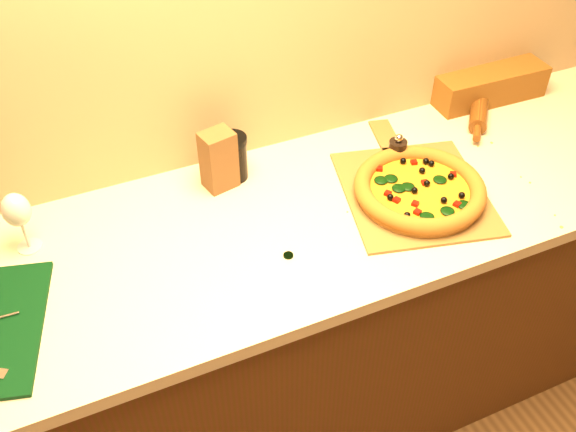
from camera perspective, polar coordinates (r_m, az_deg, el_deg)
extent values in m
plane|color=#9E8460|center=(1.68, -5.89, 17.82)|extent=(4.00, 0.00, 4.00)
cube|color=#4E3110|center=(2.02, -0.96, -10.45)|extent=(2.80, 0.65, 0.86)
cube|color=beige|center=(1.69, -1.13, -1.11)|extent=(2.84, 0.68, 0.04)
cube|color=brown|center=(1.80, 11.15, 2.06)|extent=(0.47, 0.50, 0.01)
cube|color=brown|center=(2.00, 8.67, 7.02)|extent=(0.10, 0.18, 0.01)
cylinder|color=#A56A29|center=(1.78, 11.54, 1.99)|extent=(0.34, 0.34, 0.02)
cylinder|color=yellow|center=(1.77, 11.60, 2.30)|extent=(0.28, 0.28, 0.01)
torus|color=brown|center=(1.76, 11.63, 2.48)|extent=(0.35, 0.35, 0.04)
ellipsoid|color=black|center=(1.81, 12.49, 3.51)|extent=(0.04, 0.04, 0.01)
sphere|color=black|center=(1.73, 10.86, 1.87)|extent=(0.02, 0.02, 0.02)
cube|color=#900C05|center=(1.74, 13.14, 1.68)|extent=(0.02, 0.02, 0.01)
cylinder|color=silver|center=(1.57, -23.53, -8.08)|extent=(0.04, 0.01, 0.01)
cylinder|color=black|center=(1.59, 0.03, -3.52)|extent=(0.03, 0.03, 0.01)
cylinder|color=black|center=(1.88, 9.67, 5.63)|extent=(0.05, 0.05, 0.07)
sphere|color=silver|center=(1.85, 9.84, 6.85)|extent=(0.02, 0.02, 0.02)
cylinder|color=#5A2B0F|center=(2.17, 16.66, 9.47)|extent=(0.21, 0.24, 0.05)
cylinder|color=#5A2B0F|center=(2.31, 16.85, 11.59)|extent=(0.06, 0.06, 0.02)
cylinder|color=#5A2B0F|center=(2.03, 16.45, 7.06)|extent=(0.06, 0.06, 0.02)
cube|color=brown|center=(2.24, 17.45, 11.07)|extent=(0.38, 0.13, 0.10)
cylinder|color=silver|center=(1.73, -21.96, -2.54)|extent=(0.06, 0.06, 0.00)
cylinder|color=silver|center=(1.71, -22.29, -1.57)|extent=(0.01, 0.01, 0.08)
ellipsoid|color=silver|center=(1.66, -23.02, 0.51)|extent=(0.07, 0.07, 0.09)
cube|color=brown|center=(1.75, -6.18, 4.98)|extent=(0.10, 0.09, 0.17)
cylinder|color=black|center=(1.79, -4.92, 5.02)|extent=(0.08, 0.08, 0.12)
cylinder|color=black|center=(1.75, -5.04, 6.78)|extent=(0.08, 0.08, 0.01)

